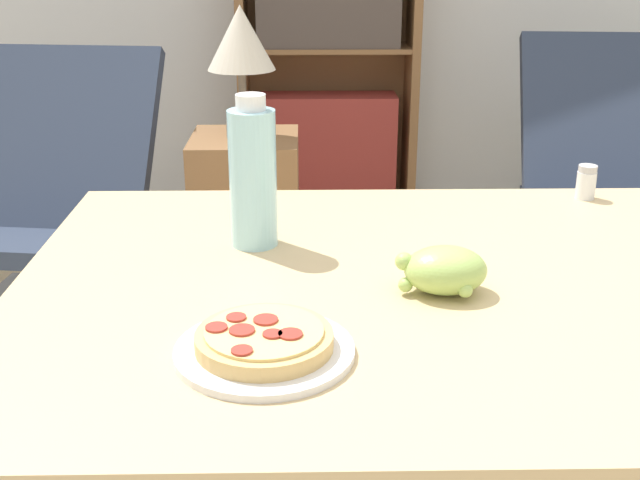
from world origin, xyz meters
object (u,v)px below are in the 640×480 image
Objects in this scene: salt_shaker at (586,182)px; lounge_chair_far at (605,212)px; table_lamp at (241,44)px; grape_bunch at (444,270)px; bookshelf at (328,64)px; side_table at (247,228)px; pizza_on_plate at (264,344)px; lounge_chair_near at (53,250)px; drink_bottle at (253,176)px.

lounge_chair_far is at bearing 66.57° from salt_shaker.
lounge_chair_far is at bearing 9.68° from table_lamp.
salt_shaker is 0.08× the size of lounge_chair_far.
grape_bunch is 0.55m from salt_shaker.
table_lamp reaches higher than grape_bunch.
bookshelf is 2.45× the size of side_table.
grape_bunch is (0.25, 0.18, 0.02)m from pizza_on_plate.
lounge_chair_near is 1.00× the size of lounge_chair_far.
lounge_chair_far is (1.16, 1.47, -0.57)m from drink_bottle.
pizza_on_plate is 3.34× the size of salt_shaker.
bookshelf reaches higher than drink_bottle.
drink_bottle is (-0.28, 0.20, 0.08)m from grape_bunch.
side_table is at bearing -164.72° from lounge_chair_far.
lounge_chair_near is (-1.34, 0.89, -0.49)m from salt_shaker.
drink_bottle is at bearing -85.01° from table_lamp.
drink_bottle reaches higher than pizza_on_plate.
pizza_on_plate is 1.69× the size of grape_bunch.
drink_bottle is at bearing -122.81° from lounge_chair_far.
lounge_chair_far is 1.33m from bookshelf.
lounge_chair_far is at bearing -39.21° from bookshelf.
salt_shaker reaches higher than pizza_on_plate.
salt_shaker is at bearing -26.29° from lounge_chair_near.
bookshelf is at bearing 102.32° from salt_shaker.
lounge_chair_near is (-0.75, 1.50, -0.47)m from pizza_on_plate.
drink_bottle reaches higher than lounge_chair_far.
drink_bottle is at bearing -159.59° from salt_shaker.
bookshelf reaches higher than salt_shaker.
drink_bottle reaches higher than side_table.
drink_bottle is at bearing 145.07° from grape_bunch.
salt_shaker is 0.08× the size of lounge_chair_near.
salt_shaker is 0.04× the size of bookshelf.
pizza_on_plate is 1.64m from table_lamp.
pizza_on_plate is 0.55× the size of table_lamp.
side_table is (0.61, 0.12, 0.02)m from lounge_chair_near.
drink_bottle is 1.45m from lounge_chair_near.
lounge_chair_near is 2.18× the size of table_lamp.
bookshelf is (-0.10, 2.46, -0.08)m from grape_bunch.
bookshelf reaches higher than pizza_on_plate.
lounge_chair_near is at bearing 116.47° from pizza_on_plate.
lounge_chair_far is at bearing 51.60° from drink_bottle.
grape_bunch is 0.09× the size of bookshelf.
salt_shaker is at bearing -77.68° from bookshelf.
lounge_chair_near is 1.42× the size of side_table.
lounge_chair_far is (1.88, 0.34, 0.00)m from lounge_chair_near.
bookshelf is at bearing 73.86° from table_lamp.
lounge_chair_near is at bearing -168.38° from side_table.
lounge_chair_near is 1.51m from bookshelf.
grape_bunch is at bearing -34.93° from drink_bottle.
side_table is (-0.74, 1.02, -0.46)m from salt_shaker.
side_table is at bearing 180.00° from table_lamp.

